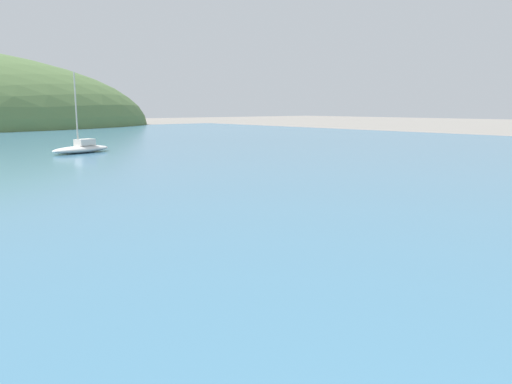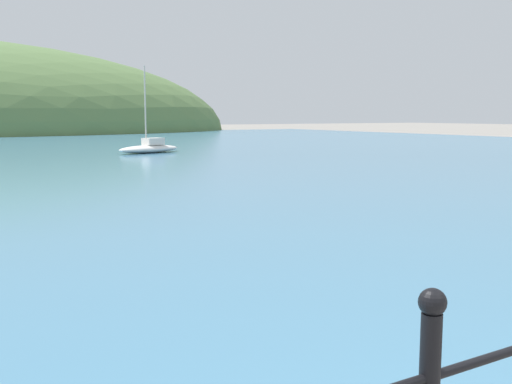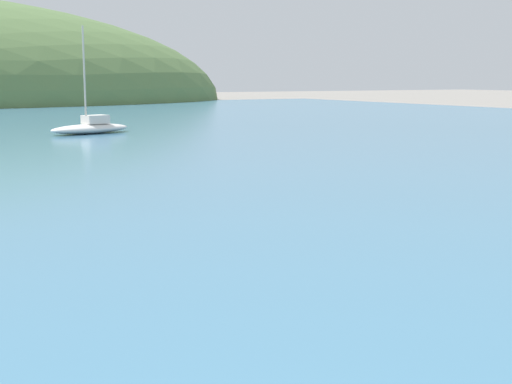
% 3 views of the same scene
% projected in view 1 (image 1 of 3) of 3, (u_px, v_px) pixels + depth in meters
% --- Properties ---
extents(boat_far_left, '(3.54, 2.06, 4.07)m').
position_uv_depth(boat_far_left, '(82.00, 148.00, 25.79)').
color(boat_far_left, silver).
rests_on(boat_far_left, water).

